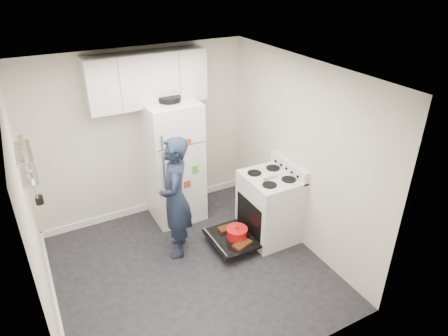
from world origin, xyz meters
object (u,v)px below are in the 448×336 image
electric_range (269,207)px  open_oven_door (234,236)px  refrigerator (174,161)px  person (175,198)px

electric_range → open_oven_door: electric_range is taller
open_oven_door → refrigerator: refrigerator is taller
refrigerator → person: 0.87m
electric_range → person: (-1.24, 0.29, 0.36)m
open_oven_door → refrigerator: (-0.38, 1.11, 0.72)m
open_oven_door → person: 0.98m
electric_range → refrigerator: refrigerator is taller
refrigerator → person: refrigerator is taller
refrigerator → electric_range: bearing=-49.6°
electric_range → person: bearing=167.0°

